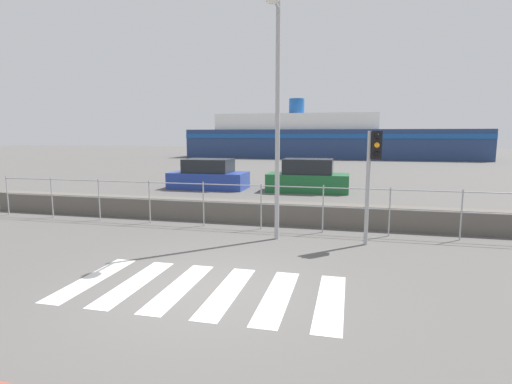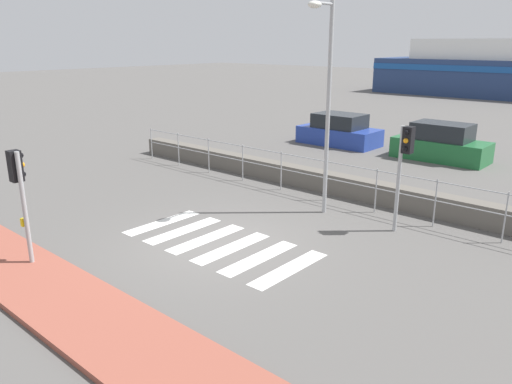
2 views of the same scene
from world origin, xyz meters
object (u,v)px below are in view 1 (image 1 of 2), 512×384
at_px(streetlamp, 276,95).
at_px(parked_car_green, 308,178).
at_px(traffic_light_far, 373,162).
at_px(ferry_boat, 323,139).
at_px(parked_car_blue, 209,176).

xyz_separation_m(streetlamp, parked_car_green, (-0.15, 9.25, -3.03)).
xyz_separation_m(traffic_light_far, streetlamp, (-2.38, -0.15, 1.62)).
xyz_separation_m(streetlamp, ferry_boat, (-1.45, 37.98, -1.52)).
bearing_deg(parked_car_green, streetlamp, -89.09).
distance_m(ferry_boat, parked_car_green, 28.80).
bearing_deg(parked_car_blue, traffic_light_far, -50.08).
distance_m(streetlamp, ferry_boat, 38.04).
relative_size(parked_car_blue, parked_car_green, 1.00).
distance_m(streetlamp, parked_car_blue, 11.06).
bearing_deg(parked_car_blue, parked_car_green, 0.00).
relative_size(streetlamp, parked_car_blue, 1.53).
bearing_deg(streetlamp, parked_car_blue, 119.47).
distance_m(traffic_light_far, parked_car_blue, 11.95).
height_order(parked_car_blue, parked_car_green, parked_car_green).
relative_size(traffic_light_far, ferry_boat, 0.09).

